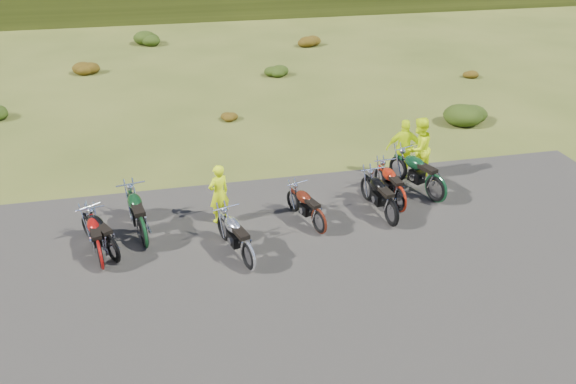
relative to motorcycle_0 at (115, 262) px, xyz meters
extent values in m
plane|color=#3D4818|center=(4.07, -0.56, 0.00)|extent=(300.00, 300.00, 0.00)
cube|color=black|center=(4.07, -2.56, 0.00)|extent=(20.00, 12.00, 0.04)
ellipsoid|color=#5B310B|center=(-2.13, 16.04, 0.38)|extent=(1.30, 1.30, 0.77)
ellipsoid|color=#22370D|center=(0.77, 21.34, 0.46)|extent=(1.56, 1.56, 0.92)
ellipsoid|color=#5B310B|center=(3.67, 8.64, 0.23)|extent=(0.77, 0.77, 0.45)
ellipsoid|color=#22370D|center=(6.57, 13.94, 0.31)|extent=(1.03, 1.03, 0.61)
ellipsoid|color=#5B310B|center=(9.47, 19.24, 0.38)|extent=(1.30, 1.30, 0.77)
ellipsoid|color=#22370D|center=(12.37, 6.54, 0.46)|extent=(1.56, 1.56, 0.92)
ellipsoid|color=#5B310B|center=(15.27, 11.84, 0.23)|extent=(0.77, 0.77, 0.45)
imported|color=#C8E20B|center=(2.61, 1.31, 0.80)|extent=(0.69, 0.61, 1.60)
imported|color=#C8E20B|center=(8.61, 2.59, 0.95)|extent=(1.16, 1.09, 1.89)
imported|color=#C8E20B|center=(8.26, 2.79, 0.89)|extent=(1.12, 0.67, 1.79)
camera|label=1|loc=(1.65, -11.36, 7.63)|focal=35.00mm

